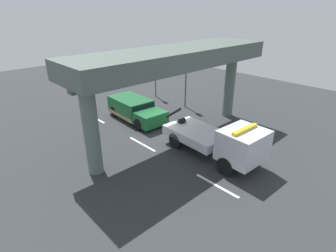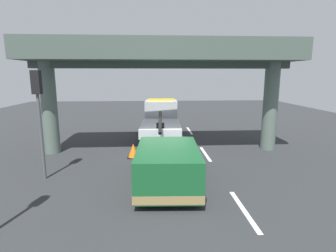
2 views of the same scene
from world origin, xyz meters
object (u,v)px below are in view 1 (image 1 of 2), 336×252
tow_truck_white (222,140)px  traffic_light_near (155,67)px  towed_van_green (135,110)px  traffic_cone_orange (179,122)px  traffic_light_far (186,71)px

tow_truck_white → traffic_light_near: traffic_light_near is taller
towed_van_green → traffic_light_near: bearing=123.2°
tow_truck_white → towed_van_green: 8.30m
traffic_light_near → traffic_cone_orange: size_ratio=5.61×
tow_truck_white → traffic_cone_orange: bearing=162.1°
towed_van_green → traffic_cone_orange: towed_van_green is taller
traffic_light_near → traffic_light_far: bearing=-0.0°
tow_truck_white → traffic_cone_orange: (-4.92, 1.59, -0.86)m
towed_van_green → traffic_cone_orange: size_ratio=7.36×
tow_truck_white → traffic_light_near: 12.68m
tow_truck_white → towed_van_green: bearing=179.7°
traffic_cone_orange → traffic_light_far: bearing=127.5°
tow_truck_white → towed_van_green: (-8.29, 0.04, -0.42)m
tow_truck_white → traffic_light_near: (-11.53, 4.99, 1.74)m
towed_van_green → traffic_cone_orange: (3.37, 1.55, -0.44)m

